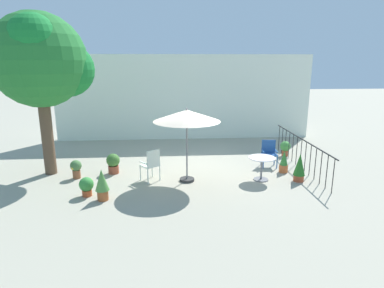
% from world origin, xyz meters
% --- Properties ---
extents(ground_plane, '(60.00, 60.00, 0.00)m').
position_xyz_m(ground_plane, '(0.00, 0.00, 0.00)').
color(ground_plane, '#A19B87').
extents(villa_facade, '(11.52, 0.30, 3.79)m').
position_xyz_m(villa_facade, '(0.00, 4.65, 1.90)').
color(villa_facade, white).
rests_on(villa_facade, ground).
extents(terrace_railing, '(0.03, 4.79, 1.01)m').
position_xyz_m(terrace_railing, '(3.65, 0.00, 0.68)').
color(terrace_railing, black).
rests_on(terrace_railing, ground).
extents(shade_tree, '(2.94, 2.80, 4.94)m').
position_xyz_m(shade_tree, '(-4.52, 0.10, 3.54)').
color(shade_tree, brown).
rests_on(shade_tree, ground).
extents(patio_umbrella_0, '(1.96, 1.96, 2.22)m').
position_xyz_m(patio_umbrella_0, '(-0.24, -0.95, 1.97)').
color(patio_umbrella_0, '#2D2D2D').
rests_on(patio_umbrella_0, ground).
extents(cafe_table_0, '(0.81, 0.81, 0.72)m').
position_xyz_m(cafe_table_0, '(2.01, -1.03, 0.50)').
color(cafe_table_0, white).
rests_on(cafe_table_0, ground).
extents(patio_chair_0, '(0.53, 0.47, 0.89)m').
position_xyz_m(patio_chair_0, '(2.64, 0.29, 0.52)').
color(patio_chair_0, '#245197').
rests_on(patio_chair_0, ground).
extents(patio_chair_1, '(0.64, 0.63, 0.99)m').
position_xyz_m(patio_chair_1, '(-1.30, -0.88, 0.57)').
color(patio_chair_1, white).
rests_on(patio_chair_1, ground).
extents(potted_plant_0, '(0.38, 0.38, 0.53)m').
position_xyz_m(potted_plant_0, '(-2.98, -1.88, 0.30)').
color(potted_plant_0, '#B14D28').
rests_on(potted_plant_0, ground).
extents(potted_plant_1, '(0.28, 0.28, 0.72)m').
position_xyz_m(potted_plant_1, '(2.93, -0.40, 0.34)').
color(potted_plant_1, '#BD6033').
rests_on(potted_plant_1, ground).
extents(potted_plant_2, '(0.39, 0.39, 0.57)m').
position_xyz_m(potted_plant_2, '(3.63, 1.44, 0.33)').
color(potted_plant_2, '#A35534').
rests_on(potted_plant_2, ground).
extents(potted_plant_3, '(0.35, 0.35, 0.86)m').
position_xyz_m(potted_plant_3, '(3.11, -1.22, 0.45)').
color(potted_plant_3, '#A74B2D').
rests_on(potted_plant_3, ground).
extents(potted_plant_4, '(0.43, 0.43, 0.65)m').
position_xyz_m(potted_plant_4, '(-2.56, -0.09, 0.35)').
color(potted_plant_4, '#984730').
rests_on(potted_plant_4, ground).
extents(potted_plant_5, '(0.34, 0.34, 0.58)m').
position_xyz_m(potted_plant_5, '(-3.63, -0.46, 0.34)').
color(potted_plant_5, brown).
rests_on(potted_plant_5, ground).
extents(potted_plant_6, '(0.36, 0.36, 0.84)m').
position_xyz_m(potted_plant_6, '(-2.51, -2.18, 0.46)').
color(potted_plant_6, '#AB592E').
rests_on(potted_plant_6, ground).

